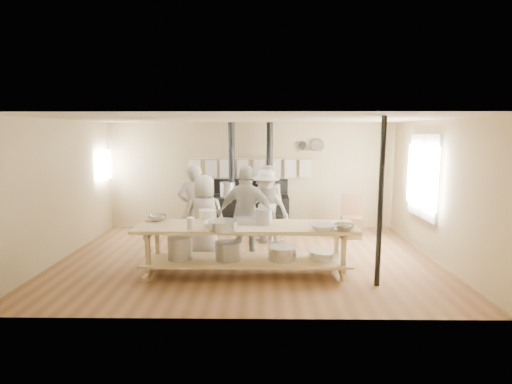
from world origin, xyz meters
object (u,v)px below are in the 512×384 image
cook_left (266,204)px  roasting_pan (246,221)px  stove (250,210)px  cook_by_window (266,207)px  prep_table (246,245)px  cook_far_left (194,208)px  cook_right (247,215)px  chair (351,225)px  cook_center (205,217)px

cook_left → roasting_pan: (-0.37, -1.96, 0.06)m
stove → cook_by_window: 1.14m
roasting_pan → cook_by_window: bearing=78.8°
cook_by_window → prep_table: bearing=-79.6°
cook_far_left → cook_right: 1.38m
prep_table → cook_far_left: (-1.09, 1.43, 0.35)m
cook_right → chair: bearing=-130.8°
prep_table → cook_far_left: size_ratio=2.07×
cook_center → chair: cook_center is taller
cook_far_left → cook_left: bearing=-175.7°
prep_table → cook_right: cook_right is taller
cook_center → roasting_pan: bearing=141.6°
prep_table → chair: (2.30, 2.46, -0.24)m
cook_by_window → chair: 2.07m
roasting_pan → stove: bearing=89.9°
cook_far_left → cook_right: bearing=122.4°
cook_far_left → cook_left: 1.61m
prep_table → cook_far_left: bearing=127.4°
prep_table → cook_center: (-0.80, 0.93, 0.27)m
cook_far_left → cook_center: bearing=100.1°
cook_left → chair: cook_left is taller
cook_center → cook_right: bearing=163.5°
cook_right → roasting_pan: (-0.00, -0.46, 0.00)m
cook_left → cook_center: bearing=62.7°
stove → cook_center: (-0.81, -2.08, 0.27)m
stove → cook_center: stove is taller
cook_center → roasting_pan: 1.14m
stove → chair: (2.30, -0.56, -0.24)m
chair → cook_left: bearing=-163.6°
stove → cook_right: 2.46m
cook_far_left → cook_by_window: size_ratio=1.09×
cook_right → cook_by_window: 1.43m
cook_by_window → stove: bearing=129.8°
chair → cook_right: bearing=-135.3°
cook_right → stove: bearing=-79.9°
stove → cook_right: bearing=-90.0°
stove → roasting_pan: stove is taller
prep_table → cook_center: size_ratio=2.28×
stove → prep_table: 3.02m
prep_table → cook_far_left: cook_far_left is taller
prep_table → roasting_pan: roasting_pan is taller
stove → roasting_pan: size_ratio=6.37×
stove → cook_left: bearing=-68.2°
prep_table → cook_left: bearing=79.9°
cook_right → prep_table: bearing=100.0°
cook_by_window → chair: bearing=35.0°
cook_center → cook_right: size_ratio=0.88×
cook_left → cook_center: size_ratio=1.06×
stove → cook_left: (0.37, -0.93, 0.31)m
cook_by_window → roasting_pan: size_ratio=3.89×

